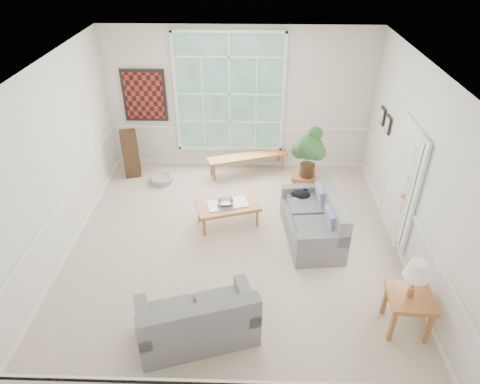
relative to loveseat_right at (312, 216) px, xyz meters
name	(u,v)px	position (x,y,z in m)	size (l,w,h in m)	color
floor	(234,252)	(-1.32, -0.43, -0.44)	(5.50, 6.00, 0.01)	#BBAC98
ceiling	(232,73)	(-1.32, -0.43, 2.57)	(5.50, 6.00, 0.02)	white
wall_back	(239,101)	(-1.32, 2.57, 1.07)	(5.50, 0.02, 3.00)	silver
wall_front	(218,344)	(-1.32, -3.43, 1.07)	(5.50, 0.02, 3.00)	silver
wall_left	(49,171)	(-4.07, -0.43, 1.07)	(0.02, 6.00, 3.00)	silver
wall_right	(421,176)	(1.43, -0.43, 1.07)	(0.02, 6.00, 3.00)	silver
window_back	(229,94)	(-1.52, 2.53, 1.22)	(2.30, 0.08, 2.40)	white
entry_door	(400,181)	(1.39, 0.17, 0.62)	(0.08, 0.90, 2.10)	white
door_sidelight	(414,197)	(1.39, -0.46, 0.72)	(0.08, 0.26, 1.90)	white
wall_art	(144,96)	(-3.27, 2.52, 1.17)	(0.90, 0.06, 1.10)	#581412
wall_frame_near	(388,124)	(1.39, 1.32, 1.12)	(0.04, 0.26, 0.32)	black
wall_frame_far	(382,116)	(1.39, 1.72, 1.12)	(0.04, 0.26, 0.32)	black
loveseat_right	(312,216)	(0.00, 0.00, 0.00)	(0.83, 1.60, 0.86)	slate
loveseat_front	(197,314)	(-1.72, -2.14, -0.03)	(1.50, 0.78, 0.81)	slate
coffee_table	(228,214)	(-1.45, 0.36, -0.23)	(1.10, 0.60, 0.41)	#A36230
pewter_bowl	(225,202)	(-1.49, 0.37, 0.02)	(0.36, 0.36, 0.09)	#97979C
window_bench	(248,164)	(-1.12, 2.22, -0.23)	(1.73, 0.34, 0.40)	#A36230
end_table	(308,187)	(0.06, 1.19, -0.14)	(0.57, 0.57, 0.57)	#A36230
houseplant	(309,153)	(0.00, 1.13, 0.62)	(0.56, 0.56, 0.96)	#275026
side_table	(407,312)	(1.04, -1.92, -0.14)	(0.57, 0.57, 0.58)	#A36230
table_lamp	(415,279)	(1.03, -1.90, 0.43)	(0.33, 0.33, 0.56)	silver
pet_bed	(162,179)	(-2.92, 1.73, -0.36)	(0.47, 0.47, 0.14)	gray
floor_speaker	(130,154)	(-3.58, 2.01, 0.08)	(0.32, 0.25, 1.03)	#3B2615
cat	(301,194)	(-0.15, 0.55, 0.09)	(0.34, 0.24, 0.16)	black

